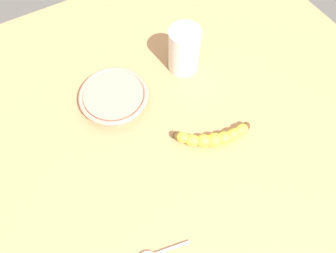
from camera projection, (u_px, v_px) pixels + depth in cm
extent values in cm
cube|color=tan|center=(183.00, 134.00, 77.26)|extent=(120.00, 120.00, 3.00)
ellipsoid|color=yellow|center=(183.00, 138.00, 73.16)|extent=(4.39, 4.26, 2.42)
ellipsoid|color=yellow|center=(193.00, 140.00, 72.85)|extent=(4.50, 4.62, 2.76)
ellipsoid|color=yellow|center=(204.00, 141.00, 72.74)|extent=(4.56, 4.77, 3.11)
ellipsoid|color=yellow|center=(214.00, 140.00, 72.83)|extent=(4.55, 4.70, 3.45)
ellipsoid|color=yellow|center=(224.00, 138.00, 73.12)|extent=(3.79, 4.26, 3.11)
ellipsoid|color=yellow|center=(233.00, 134.00, 73.59)|extent=(2.90, 3.81, 2.76)
ellipsoid|color=yellow|center=(241.00, 129.00, 74.23)|extent=(2.87, 3.99, 2.42)
sphere|color=#513819|center=(177.00, 136.00, 73.43)|extent=(1.90, 1.90, 1.90)
sphere|color=#513819|center=(246.00, 126.00, 74.72)|extent=(1.90, 1.90, 1.90)
cylinder|color=silver|center=(184.00, 50.00, 80.51)|extent=(8.37, 8.37, 12.73)
cylinder|color=#8B679D|center=(184.00, 51.00, 81.00)|extent=(7.87, 7.87, 11.13)
cylinder|color=tan|center=(114.00, 98.00, 78.58)|extent=(15.19, 15.19, 3.66)
torus|color=tan|center=(114.00, 95.00, 77.51)|extent=(17.71, 17.71, 1.20)
cube|color=silver|center=(170.00, 249.00, 62.31)|extent=(2.18, 8.43, 0.25)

